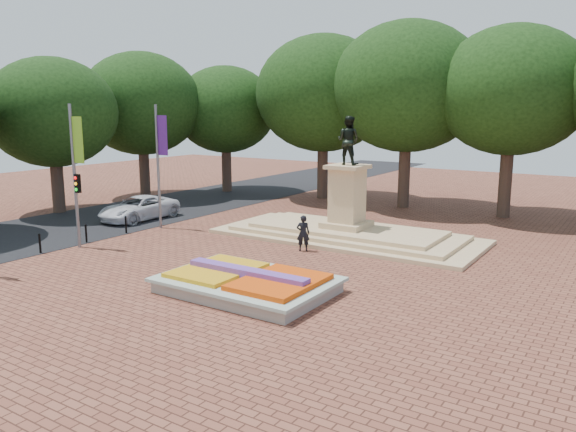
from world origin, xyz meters
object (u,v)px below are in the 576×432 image
object	(u,v)px
flower_bed	(248,283)
van	(139,208)
pedestrian	(303,233)
monument	(347,222)

from	to	relation	value
flower_bed	van	xyz separation A→B (m)	(-14.09, 7.50, 0.35)
pedestrian	flower_bed	bearing A→B (deg)	71.93
flower_bed	monument	world-z (taller)	monument
van	pedestrian	distance (m)	12.61
monument	flower_bed	bearing A→B (deg)	-84.13
flower_bed	monument	distance (m)	10.07
flower_bed	van	bearing A→B (deg)	151.99
flower_bed	pedestrian	size ratio (longest dim) A/B	3.58
pedestrian	van	bearing A→B (deg)	-36.33
monument	van	size ratio (longest dim) A/B	2.68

